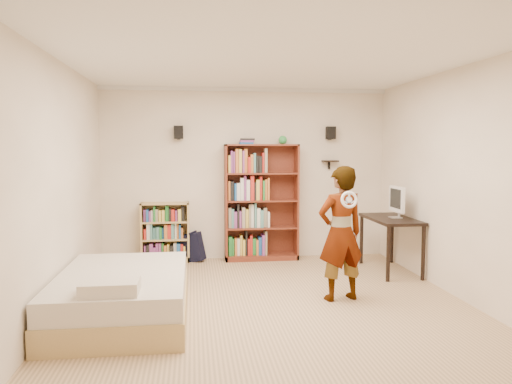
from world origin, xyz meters
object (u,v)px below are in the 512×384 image
Objects in this scene: computer_desk at (390,245)px; low_bookshelf at (165,232)px; person at (341,233)px; tall_bookshelf at (261,202)px; daybed at (123,289)px.

low_bookshelf is at bearing 162.39° from computer_desk.
person is (-1.10, -1.20, 0.39)m from computer_desk.
person reaches higher than computer_desk.
person is (0.62, -2.20, -0.13)m from tall_bookshelf.
low_bookshelf is 0.46× the size of daybed.
computer_desk is 3.83m from daybed.
low_bookshelf is 0.59× the size of person.
low_bookshelf is 0.81× the size of computer_desk.
low_bookshelf is at bearing -59.50° from person.
person is (2.12, -2.23, 0.32)m from low_bookshelf.
daybed is at bearing -125.76° from tall_bookshelf.
tall_bookshelf is at bearing -1.11° from low_bookshelf.
tall_bookshelf is 2.29m from person.
computer_desk is at bearing -145.50° from person.
daybed is (-1.80, -2.50, -0.61)m from tall_bookshelf.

